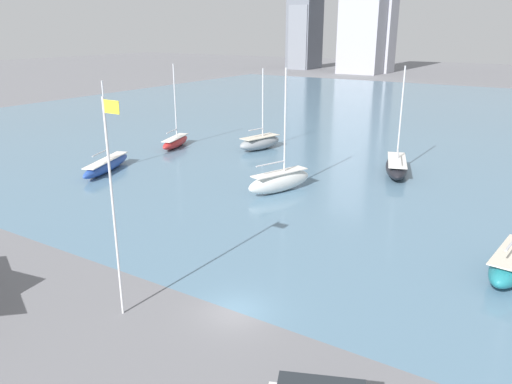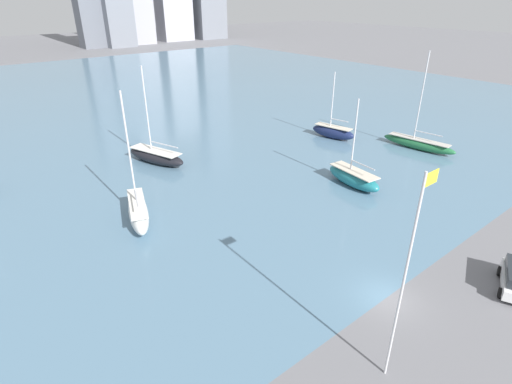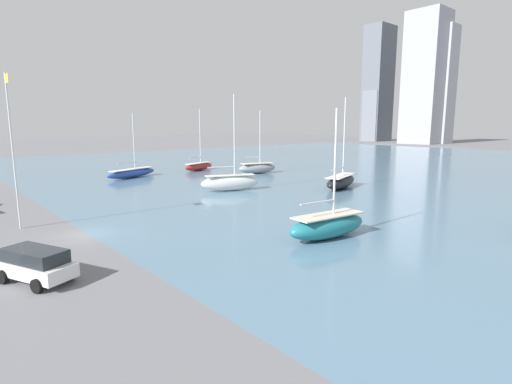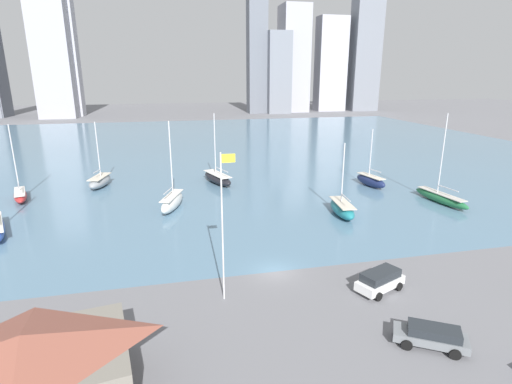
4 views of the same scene
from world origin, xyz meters
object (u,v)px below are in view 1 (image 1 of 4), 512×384
Objects in this scene: sailboat_white at (280,181)px; flag_pole at (113,204)px; sailboat_teal at (512,263)px; sailboat_gray at (260,142)px; sailboat_black at (396,166)px; sailboat_red at (175,141)px; sailboat_blue at (106,165)px.

flag_pole is at bearing -62.00° from sailboat_white.
flag_pole is 1.29× the size of sailboat_teal.
sailboat_gray reaches higher than sailboat_teal.
sailboat_black reaches higher than sailboat_red.
sailboat_teal is 0.86× the size of sailboat_red.
sailboat_teal is (14.64, -20.94, 0.04)m from sailboat_black.
sailboat_blue is (-21.45, -4.39, -0.35)m from sailboat_white.
sailboat_red reaches higher than sailboat_gray.
sailboat_red is (-23.05, 9.87, -0.32)m from sailboat_white.
sailboat_blue is at bearing -168.41° from sailboat_black.
flag_pole is 1.11× the size of sailboat_red.
sailboat_white is (-8.33, -13.07, 0.19)m from sailboat_black.
sailboat_blue is at bearing -100.73° from sailboat_red.
sailboat_red reaches higher than sailboat_teal.
flag_pole reaches higher than sailboat_gray.
flag_pole is 39.40m from sailboat_black.
sailboat_teal is (34.97, -23.12, 0.00)m from sailboat_gray.
sailboat_teal is at bearing -25.11° from sailboat_blue.
sailboat_gray is at bearing 8.85° from sailboat_red.
sailboat_red is at bearing 127.18° from flag_pole.
sailboat_black is 1.10× the size of sailboat_gray.
sailboat_black is 1.17× the size of sailboat_blue.
sailboat_white is at bearing -40.31° from sailboat_red.
flag_pole is 1.15× the size of sailboat_gray.
sailboat_black is 20.44m from sailboat_gray.
sailboat_gray is (-20.33, 2.18, 0.04)m from sailboat_black.
sailboat_gray is (-15.85, 40.86, -5.98)m from flag_pole.
sailboat_teal is at bearing -19.19° from sailboat_gray.
sailboat_black reaches higher than sailboat_teal.
sailboat_teal is (22.97, -7.87, -0.15)m from sailboat_white.
sailboat_red is 1.10× the size of sailboat_blue.
sailboat_red is 14.35m from sailboat_blue.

